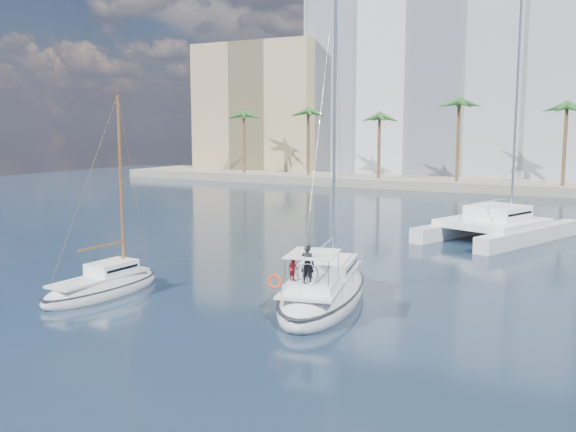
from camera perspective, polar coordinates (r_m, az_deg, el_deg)
The scene contains 10 objects.
ground at distance 31.92m, azimuth 0.43°, elevation -7.23°, with size 160.00×160.00×0.00m, color black.
quay at distance 89.66m, azimuth 19.24°, elevation 2.57°, with size 120.00×14.00×1.20m, color gray.
building_modern at distance 103.75m, azimuth 14.06°, elevation 10.87°, with size 42.00×16.00×28.00m, color silver.
building_tan_left at distance 111.57m, azimuth -1.82°, elevation 9.34°, with size 22.00×14.00×22.00m, color tan.
palm_left at distance 97.16m, azimuth -1.33°, elevation 9.12°, with size 3.60×3.60×12.30m.
palm_centre at distance 85.40m, azimuth 19.09°, elevation 8.84°, with size 3.60×3.60×12.30m.
main_sloop at distance 31.08m, azimuth 3.18°, elevation -6.67°, with size 6.05×11.64×16.51m.
small_sloop at distance 33.66m, azimuth -16.13°, elevation -6.04°, with size 2.60×7.42×10.53m.
catamaran at distance 50.39m, azimuth 18.02°, elevation -0.63°, with size 10.43×14.33×18.71m.
seagull at distance 34.35m, azimuth 4.60°, elevation -4.57°, with size 1.15×0.49×0.21m.
Camera 1 is at (14.57, -27.13, 8.38)m, focal length 40.00 mm.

